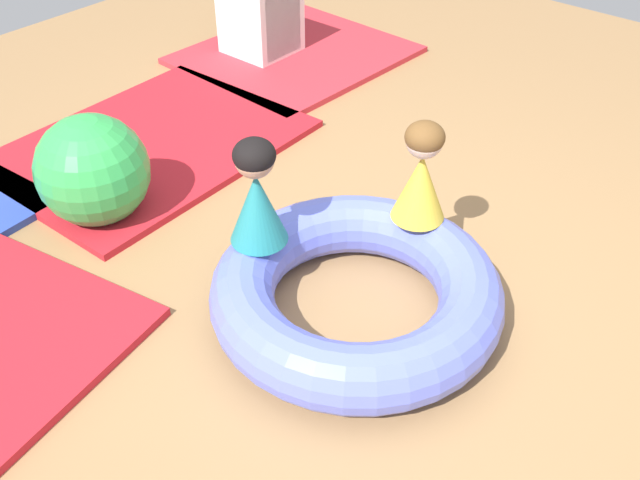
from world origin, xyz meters
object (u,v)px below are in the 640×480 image
at_px(storage_cube, 263,18).
at_px(exercise_ball_large, 93,170).
at_px(child_in_teal, 257,193).
at_px(child_in_yellow, 421,173).
at_px(inflatable_cushion, 356,292).

bearing_deg(storage_cube, exercise_ball_large, -159.70).
bearing_deg(storage_cube, child_in_teal, -136.58).
height_order(child_in_yellow, exercise_ball_large, child_in_yellow).
height_order(exercise_ball_large, storage_cube, storage_cube).
relative_size(child_in_teal, storage_cube, 0.87).
height_order(inflatable_cushion, exercise_ball_large, exercise_ball_large).
relative_size(child_in_yellow, exercise_ball_large, 0.85).
xyz_separation_m(inflatable_cushion, child_in_yellow, (0.46, 0.02, 0.37)).
bearing_deg(child_in_teal, child_in_yellow, 82.22).
distance_m(inflatable_cushion, exercise_ball_large, 1.46).
relative_size(exercise_ball_large, storage_cube, 1.00).
bearing_deg(exercise_ball_large, child_in_teal, -81.86).
relative_size(inflatable_cushion, child_in_teal, 2.54).
height_order(child_in_yellow, storage_cube, child_in_yellow).
height_order(inflatable_cushion, child_in_yellow, child_in_yellow).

